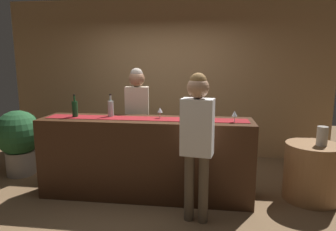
{
  "coord_description": "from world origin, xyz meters",
  "views": [
    {
      "loc": [
        0.78,
        -3.67,
        1.76
      ],
      "look_at": [
        0.3,
        0.0,
        1.09
      ],
      "focal_mm": 31.73,
      "sensor_mm": 36.0,
      "label": 1
    }
  ],
  "objects_px": {
    "wine_bottle_clear": "(111,108)",
    "wine_glass_far_end": "(234,114)",
    "wine_glass_near_customer": "(187,111)",
    "vase_on_side_table": "(322,136)",
    "wine_bottle_green": "(75,109)",
    "potted_plant_tall": "(19,138)",
    "bartender": "(137,112)",
    "wine_glass_mid_counter": "(160,110)",
    "round_side_table": "(312,172)",
    "customer_sipping": "(197,133)"
  },
  "relations": [
    {
      "from": "wine_bottle_clear",
      "to": "wine_glass_far_end",
      "type": "relative_size",
      "value": 2.1
    },
    {
      "from": "wine_glass_near_customer",
      "to": "vase_on_side_table",
      "type": "xyz_separation_m",
      "value": [
        1.68,
        0.04,
        -0.29
      ]
    },
    {
      "from": "wine_bottle_green",
      "to": "potted_plant_tall",
      "type": "distance_m",
      "value": 1.39
    },
    {
      "from": "wine_glass_near_customer",
      "to": "potted_plant_tall",
      "type": "distance_m",
      "value": 2.74
    },
    {
      "from": "wine_glass_far_end",
      "to": "vase_on_side_table",
      "type": "xyz_separation_m",
      "value": [
        1.09,
        0.21,
        -0.29
      ]
    },
    {
      "from": "wine_bottle_green",
      "to": "bartender",
      "type": "distance_m",
      "value": 0.92
    },
    {
      "from": "wine_bottle_green",
      "to": "potted_plant_tall",
      "type": "relative_size",
      "value": 0.3
    },
    {
      "from": "wine_bottle_green",
      "to": "vase_on_side_table",
      "type": "xyz_separation_m",
      "value": [
        3.15,
        0.11,
        -0.3
      ]
    },
    {
      "from": "wine_bottle_clear",
      "to": "wine_glass_mid_counter",
      "type": "height_order",
      "value": "wine_bottle_clear"
    },
    {
      "from": "wine_bottle_clear",
      "to": "wine_bottle_green",
      "type": "bearing_deg",
      "value": -168.83
    },
    {
      "from": "wine_glass_near_customer",
      "to": "wine_glass_mid_counter",
      "type": "distance_m",
      "value": 0.34
    },
    {
      "from": "wine_bottle_green",
      "to": "wine_glass_near_customer",
      "type": "relative_size",
      "value": 2.1
    },
    {
      "from": "wine_bottle_clear",
      "to": "vase_on_side_table",
      "type": "height_order",
      "value": "wine_bottle_clear"
    },
    {
      "from": "wine_glass_mid_counter",
      "to": "wine_bottle_clear",
      "type": "bearing_deg",
      "value": 176.21
    },
    {
      "from": "wine_bottle_clear",
      "to": "bartender",
      "type": "distance_m",
      "value": 0.56
    },
    {
      "from": "wine_bottle_clear",
      "to": "round_side_table",
      "type": "distance_m",
      "value": 2.74
    },
    {
      "from": "wine_glass_near_customer",
      "to": "round_side_table",
      "type": "distance_m",
      "value": 1.79
    },
    {
      "from": "wine_glass_mid_counter",
      "to": "round_side_table",
      "type": "relative_size",
      "value": 0.19
    },
    {
      "from": "wine_glass_near_customer",
      "to": "potted_plant_tall",
      "type": "relative_size",
      "value": 0.14
    },
    {
      "from": "wine_glass_mid_counter",
      "to": "customer_sipping",
      "type": "bearing_deg",
      "value": -50.99
    },
    {
      "from": "wine_bottle_green",
      "to": "wine_glass_mid_counter",
      "type": "bearing_deg",
      "value": 2.34
    },
    {
      "from": "wine_bottle_clear",
      "to": "wine_glass_far_end",
      "type": "height_order",
      "value": "wine_bottle_clear"
    },
    {
      "from": "wine_glass_near_customer",
      "to": "round_side_table",
      "type": "relative_size",
      "value": 0.19
    },
    {
      "from": "wine_glass_mid_counter",
      "to": "vase_on_side_table",
      "type": "bearing_deg",
      "value": 1.84
    },
    {
      "from": "potted_plant_tall",
      "to": "vase_on_side_table",
      "type": "bearing_deg",
      "value": -4.82
    },
    {
      "from": "wine_glass_far_end",
      "to": "bartender",
      "type": "xyz_separation_m",
      "value": [
        -1.36,
        0.68,
        -0.11
      ]
    },
    {
      "from": "wine_glass_near_customer",
      "to": "wine_glass_far_end",
      "type": "relative_size",
      "value": 1.0
    },
    {
      "from": "wine_bottle_green",
      "to": "wine_glass_near_customer",
      "type": "distance_m",
      "value": 1.47
    },
    {
      "from": "bartender",
      "to": "wine_bottle_clear",
      "type": "bearing_deg",
      "value": 54.92
    },
    {
      "from": "wine_glass_mid_counter",
      "to": "wine_glass_far_end",
      "type": "distance_m",
      "value": 0.94
    },
    {
      "from": "wine_bottle_green",
      "to": "potted_plant_tall",
      "type": "bearing_deg",
      "value": 158.03
    },
    {
      "from": "wine_glass_far_end",
      "to": "potted_plant_tall",
      "type": "distance_m",
      "value": 3.34
    },
    {
      "from": "customer_sipping",
      "to": "potted_plant_tall",
      "type": "bearing_deg",
      "value": 168.74
    },
    {
      "from": "round_side_table",
      "to": "wine_bottle_clear",
      "type": "bearing_deg",
      "value": -178.47
    },
    {
      "from": "wine_bottle_clear",
      "to": "wine_glass_near_customer",
      "type": "distance_m",
      "value": 1.01
    },
    {
      "from": "wine_bottle_clear",
      "to": "wine_glass_far_end",
      "type": "bearing_deg",
      "value": -6.86
    },
    {
      "from": "wine_bottle_green",
      "to": "vase_on_side_table",
      "type": "bearing_deg",
      "value": 2.02
    },
    {
      "from": "wine_bottle_clear",
      "to": "potted_plant_tall",
      "type": "xyz_separation_m",
      "value": [
        -1.64,
        0.39,
        -0.56
      ]
    },
    {
      "from": "wine_glass_near_customer",
      "to": "potted_plant_tall",
      "type": "bearing_deg",
      "value": 171.26
    },
    {
      "from": "wine_glass_mid_counter",
      "to": "round_side_table",
      "type": "height_order",
      "value": "wine_glass_mid_counter"
    },
    {
      "from": "wine_glass_near_customer",
      "to": "wine_glass_far_end",
      "type": "distance_m",
      "value": 0.61
    },
    {
      "from": "potted_plant_tall",
      "to": "wine_glass_near_customer",
      "type": "bearing_deg",
      "value": -8.74
    },
    {
      "from": "wine_glass_near_customer",
      "to": "round_side_table",
      "type": "bearing_deg",
      "value": 3.26
    },
    {
      "from": "round_side_table",
      "to": "vase_on_side_table",
      "type": "relative_size",
      "value": 3.08
    },
    {
      "from": "bartender",
      "to": "vase_on_side_table",
      "type": "distance_m",
      "value": 2.5
    },
    {
      "from": "customer_sipping",
      "to": "potted_plant_tall",
      "type": "distance_m",
      "value": 3.03
    },
    {
      "from": "wine_bottle_clear",
      "to": "customer_sipping",
      "type": "relative_size",
      "value": 0.18
    },
    {
      "from": "customer_sipping",
      "to": "vase_on_side_table",
      "type": "height_order",
      "value": "customer_sipping"
    },
    {
      "from": "wine_bottle_clear",
      "to": "wine_glass_near_customer",
      "type": "xyz_separation_m",
      "value": [
        1.01,
        -0.02,
        -0.01
      ]
    },
    {
      "from": "customer_sipping",
      "to": "vase_on_side_table",
      "type": "bearing_deg",
      "value": 33.51
    }
  ]
}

